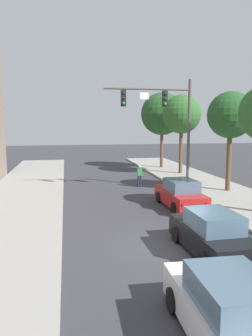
{
  "coord_description": "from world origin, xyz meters",
  "views": [
    {
      "loc": [
        -3.77,
        -11.13,
        4.71
      ],
      "look_at": [
        -0.17,
        7.98,
        2.0
      ],
      "focal_mm": 34.43,
      "sensor_mm": 36.0,
      "label": 1
    }
  ],
  "objects_px": {
    "car_lead_red": "(180,195)",
    "pedestrian_crossing_road": "(140,175)",
    "car_following_black": "(211,235)",
    "street_tree_farthest": "(162,114)",
    "car_third_white": "(230,314)",
    "street_tree_second": "(231,115)",
    "street_tree_third": "(182,115)",
    "traffic_signal_mast": "(166,114)"
  },
  "relations": [
    {
      "from": "car_lead_red",
      "to": "pedestrian_crossing_road",
      "type": "height_order",
      "value": "pedestrian_crossing_road"
    },
    {
      "from": "car_following_black",
      "to": "pedestrian_crossing_road",
      "type": "bearing_deg",
      "value": 88.86
    },
    {
      "from": "car_following_black",
      "to": "street_tree_farthest",
      "type": "distance_m",
      "value": 22.83
    },
    {
      "from": "car_third_white",
      "to": "street_tree_farthest",
      "type": "distance_m",
      "value": 27.64
    },
    {
      "from": "car_third_white",
      "to": "street_tree_second",
      "type": "xyz_separation_m",
      "value": [
        7.53,
        14.21,
        4.5
      ]
    },
    {
      "from": "street_tree_third",
      "to": "street_tree_farthest",
      "type": "xyz_separation_m",
      "value": [
        -0.53,
        4.23,
        0.16
      ]
    },
    {
      "from": "traffic_signal_mast",
      "to": "street_tree_third",
      "type": "xyz_separation_m",
      "value": [
        3.65,
        6.86,
        0.18
      ]
    },
    {
      "from": "car_third_white",
      "to": "traffic_signal_mast",
      "type": "bearing_deg",
      "value": 77.49
    },
    {
      "from": "car_third_white",
      "to": "street_tree_farthest",
      "type": "bearing_deg",
      "value": 76.14
    },
    {
      "from": "car_lead_red",
      "to": "car_following_black",
      "type": "bearing_deg",
      "value": -100.39
    },
    {
      "from": "car_lead_red",
      "to": "traffic_signal_mast",
      "type": "bearing_deg",
      "value": 84.13
    },
    {
      "from": "car_third_white",
      "to": "street_tree_farthest",
      "type": "height_order",
      "value": "street_tree_farthest"
    },
    {
      "from": "car_lead_red",
      "to": "pedestrian_crossing_road",
      "type": "distance_m",
      "value": 6.19
    },
    {
      "from": "car_lead_red",
      "to": "car_following_black",
      "type": "distance_m",
      "value": 6.55
    },
    {
      "from": "car_lead_red",
      "to": "car_third_white",
      "type": "height_order",
      "value": "same"
    },
    {
      "from": "traffic_signal_mast",
      "to": "car_lead_red",
      "type": "xyz_separation_m",
      "value": [
        -0.44,
        -4.26,
        -4.59
      ]
    },
    {
      "from": "street_tree_second",
      "to": "traffic_signal_mast",
      "type": "bearing_deg",
      "value": 165.03
    },
    {
      "from": "traffic_signal_mast",
      "to": "car_following_black",
      "type": "relative_size",
      "value": 1.76
    },
    {
      "from": "car_third_white",
      "to": "pedestrian_crossing_road",
      "type": "height_order",
      "value": "pedestrian_crossing_road"
    },
    {
      "from": "street_tree_second",
      "to": "pedestrian_crossing_road",
      "type": "bearing_deg",
      "value": 151.67
    },
    {
      "from": "street_tree_second",
      "to": "street_tree_third",
      "type": "distance_m",
      "value": 7.98
    },
    {
      "from": "pedestrian_crossing_road",
      "to": "car_following_black",
      "type": "bearing_deg",
      "value": -91.14
    },
    {
      "from": "pedestrian_crossing_road",
      "to": "traffic_signal_mast",
      "type": "bearing_deg",
      "value": -53.67
    },
    {
      "from": "car_third_white",
      "to": "street_tree_third",
      "type": "bearing_deg",
      "value": 72.37
    },
    {
      "from": "street_tree_farthest",
      "to": "pedestrian_crossing_road",
      "type": "bearing_deg",
      "value": -115.93
    },
    {
      "from": "car_lead_red",
      "to": "street_tree_second",
      "type": "bearing_deg",
      "value": 34.59
    },
    {
      "from": "car_following_black",
      "to": "street_tree_third",
      "type": "relative_size",
      "value": 0.6
    },
    {
      "from": "car_lead_red",
      "to": "street_tree_farthest",
      "type": "distance_m",
      "value": 16.5
    },
    {
      "from": "traffic_signal_mast",
      "to": "street_tree_third",
      "type": "relative_size",
      "value": 1.05
    },
    {
      "from": "traffic_signal_mast",
      "to": "street_tree_farthest",
      "type": "bearing_deg",
      "value": 74.3
    },
    {
      "from": "street_tree_third",
      "to": "street_tree_farthest",
      "type": "bearing_deg",
      "value": 97.16
    },
    {
      "from": "traffic_signal_mast",
      "to": "car_third_white",
      "type": "xyz_separation_m",
      "value": [
        -3.4,
        -15.32,
        -4.59
      ]
    },
    {
      "from": "street_tree_second",
      "to": "street_tree_third",
      "type": "height_order",
      "value": "street_tree_third"
    },
    {
      "from": "traffic_signal_mast",
      "to": "street_tree_third",
      "type": "height_order",
      "value": "traffic_signal_mast"
    },
    {
      "from": "car_lead_red",
      "to": "street_tree_third",
      "type": "height_order",
      "value": "street_tree_third"
    },
    {
      "from": "street_tree_third",
      "to": "street_tree_farthest",
      "type": "relative_size",
      "value": 0.93
    },
    {
      "from": "car_third_white",
      "to": "pedestrian_crossing_road",
      "type": "bearing_deg",
      "value": 83.26
    },
    {
      "from": "pedestrian_crossing_road",
      "to": "street_tree_farthest",
      "type": "bearing_deg",
      "value": 64.07
    },
    {
      "from": "street_tree_second",
      "to": "street_tree_farthest",
      "type": "relative_size",
      "value": 0.87
    },
    {
      "from": "car_lead_red",
      "to": "car_following_black",
      "type": "xyz_separation_m",
      "value": [
        -1.18,
        -6.44,
        0.0
      ]
    },
    {
      "from": "car_following_black",
      "to": "street_tree_second",
      "type": "relative_size",
      "value": 0.64
    },
    {
      "from": "street_tree_second",
      "to": "street_tree_farthest",
      "type": "height_order",
      "value": "street_tree_farthest"
    }
  ]
}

